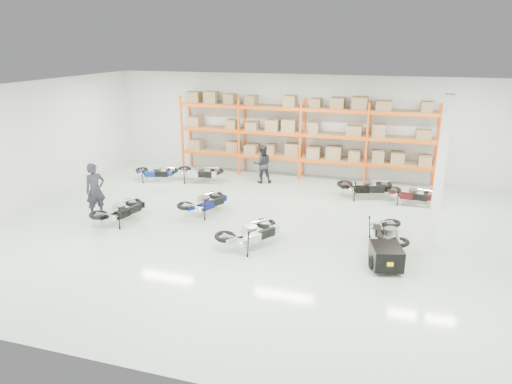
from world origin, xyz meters
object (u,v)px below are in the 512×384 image
(trailer, at_px, (386,256))
(moto_back_a, at_px, (156,170))
(moto_blue_centre, at_px, (205,199))
(moto_back_d, at_px, (412,191))
(person_back, at_px, (262,164))
(moto_black_far_left, at_px, (120,207))
(person_left, at_px, (95,190))
(moto_touring_right, at_px, (388,229))
(moto_silver_left, at_px, (251,229))
(moto_back_b, at_px, (199,169))
(moto_back_c, at_px, (366,184))

(trailer, relative_size, moto_back_a, 1.01)
(moto_blue_centre, distance_m, trailer, 6.77)
(moto_back_d, height_order, person_back, person_back)
(moto_blue_centre, distance_m, moto_black_far_left, 2.89)
(trailer, bearing_deg, person_back, 114.90)
(moto_blue_centre, relative_size, person_left, 0.93)
(person_left, bearing_deg, moto_black_far_left, -68.36)
(moto_back_a, bearing_deg, moto_back_d, -102.32)
(moto_touring_right, bearing_deg, person_left, 172.91)
(moto_blue_centre, relative_size, moto_touring_right, 1.03)
(moto_silver_left, distance_m, person_back, 6.56)
(moto_black_far_left, relative_size, moto_back_b, 0.99)
(moto_back_a, height_order, moto_back_b, moto_back_b)
(moto_back_b, bearing_deg, person_back, -81.76)
(moto_silver_left, distance_m, moto_back_c, 6.36)
(trailer, bearing_deg, moto_back_b, 129.39)
(moto_blue_centre, height_order, trailer, moto_blue_centre)
(moto_touring_right, distance_m, trailer, 1.60)
(moto_back_b, height_order, person_left, person_left)
(moto_back_a, height_order, person_back, person_back)
(moto_silver_left, height_order, trailer, moto_silver_left)
(moto_silver_left, distance_m, moto_touring_right, 4.10)
(moto_blue_centre, xyz_separation_m, moto_back_a, (-3.65, 3.11, -0.04))
(moto_blue_centre, distance_m, moto_back_b, 3.97)
(moto_silver_left, bearing_deg, moto_back_a, -7.61)
(moto_back_c, distance_m, person_back, 4.50)
(moto_silver_left, height_order, moto_back_c, same)
(moto_black_far_left, bearing_deg, moto_back_b, -81.38)
(person_left, bearing_deg, moto_blue_centre, -35.97)
(moto_back_d, bearing_deg, trailer, 178.26)
(moto_black_far_left, distance_m, moto_touring_right, 8.75)
(moto_silver_left, distance_m, trailer, 3.92)
(moto_back_d, bearing_deg, moto_back_b, 93.71)
(moto_touring_right, height_order, moto_back_a, moto_touring_right)
(person_left, height_order, person_back, person_left)
(moto_back_d, bearing_deg, moto_touring_right, 175.28)
(moto_touring_right, bearing_deg, moto_back_a, 148.37)
(moto_blue_centre, bearing_deg, moto_touring_right, -165.71)
(moto_back_b, bearing_deg, moto_silver_left, -149.51)
(moto_blue_centre, relative_size, moto_silver_left, 0.95)
(moto_silver_left, xyz_separation_m, moto_back_b, (-4.17, 5.72, -0.02))
(trailer, distance_m, person_left, 9.89)
(moto_blue_centre, bearing_deg, moto_back_d, -133.24)
(moto_blue_centre, xyz_separation_m, moto_back_c, (5.34, 3.45, 0.03))
(moto_touring_right, bearing_deg, moto_back_c, 92.60)
(moto_back_d, height_order, person_left, person_left)
(trailer, bearing_deg, moto_silver_left, 161.45)
(moto_silver_left, relative_size, moto_touring_right, 1.08)
(trailer, xyz_separation_m, person_back, (-5.37, 6.72, 0.43))
(moto_back_c, height_order, person_back, person_back)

